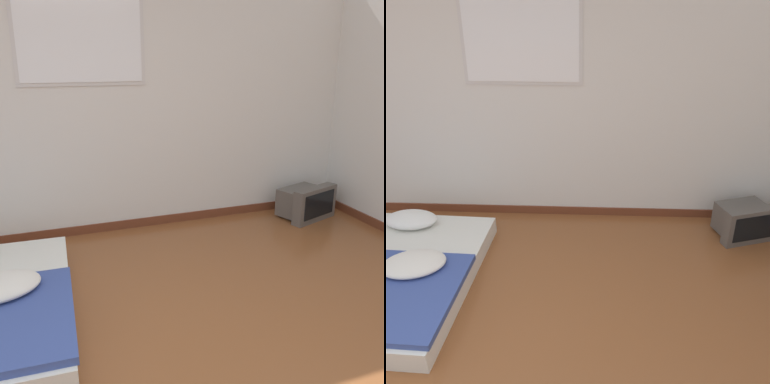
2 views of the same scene
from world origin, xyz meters
The scene contains 2 objects.
wall_back centered at (0.00, 2.72, 1.29)m, with size 8.25×0.08×2.60m.
crt_tv centered at (2.39, 2.32, 0.18)m, with size 0.64×0.55×0.37m.
Camera 1 is at (-0.33, -1.45, 1.70)m, focal length 40.00 mm.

